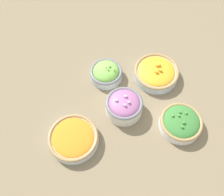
{
  "coord_description": "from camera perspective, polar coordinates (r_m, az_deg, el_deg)",
  "views": [
    {
      "loc": [
        0.09,
        0.43,
        0.8
      ],
      "look_at": [
        0.0,
        0.0,
        0.03
      ],
      "focal_mm": 40.0,
      "sensor_mm": 36.0,
      "label": 1
    }
  ],
  "objects": [
    {
      "name": "bowl_red_onion",
      "position": [
        0.86,
        2.77,
        -1.69
      ],
      "size": [
        0.13,
        0.13,
        0.08
      ],
      "color": "silver",
      "rests_on": "ground_plane"
    },
    {
      "name": "bowl_carrots",
      "position": [
        0.84,
        -8.82,
        -9.05
      ],
      "size": [
        0.17,
        0.17,
        0.04
      ],
      "color": "silver",
      "rests_on": "ground_plane"
    },
    {
      "name": "ground_plane",
      "position": [
        0.91,
        0.0,
        -0.93
      ],
      "size": [
        3.0,
        3.0,
        0.0
      ],
      "primitive_type": "plane",
      "color": "#75664C"
    },
    {
      "name": "bowl_squash",
      "position": [
        0.97,
        10.08,
        5.78
      ],
      "size": [
        0.17,
        0.17,
        0.06
      ],
      "color": "#B2C1CC",
      "rests_on": "ground_plane"
    },
    {
      "name": "bowl_broccoli",
      "position": [
        0.88,
        15.48,
        -5.45
      ],
      "size": [
        0.14,
        0.14,
        0.06
      ],
      "color": "white",
      "rests_on": "ground_plane"
    },
    {
      "name": "bowl_lettuce",
      "position": [
        0.95,
        -1.06,
        5.83
      ],
      "size": [
        0.12,
        0.12,
        0.07
      ],
      "color": "#B2C1CC",
      "rests_on": "ground_plane"
    }
  ]
}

